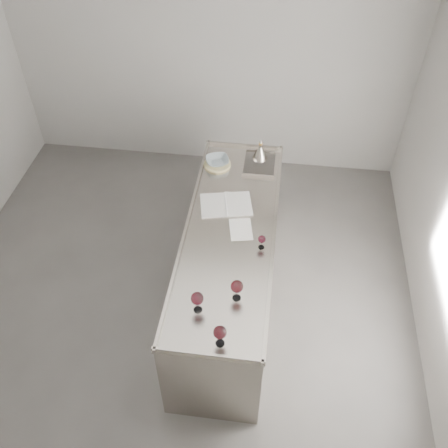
# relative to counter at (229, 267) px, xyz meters

# --- Properties ---
(room_shell) EXTENTS (4.54, 5.04, 2.84)m
(room_shell) POSITION_rel_counter_xyz_m (-0.50, -0.30, 0.93)
(room_shell) COLOR #52504D
(room_shell) RESTS_ON ground
(counter) EXTENTS (0.77, 2.42, 0.97)m
(counter) POSITION_rel_counter_xyz_m (0.00, 0.00, 0.00)
(counter) COLOR gray
(counter) RESTS_ON ground
(wine_glass_left) EXTENTS (0.09, 0.09, 0.18)m
(wine_glass_left) POSITION_rel_counter_xyz_m (-0.13, -0.83, 0.60)
(wine_glass_left) COLOR white
(wine_glass_left) RESTS_ON counter
(wine_glass_middle) EXTENTS (0.09, 0.09, 0.18)m
(wine_glass_middle) POSITION_rel_counter_xyz_m (0.07, -1.08, 0.60)
(wine_glass_middle) COLOR white
(wine_glass_middle) RESTS_ON counter
(wine_glass_right) EXTENTS (0.09, 0.09, 0.18)m
(wine_glass_right) POSITION_rel_counter_xyz_m (0.13, -0.69, 0.60)
(wine_glass_right) COLOR white
(wine_glass_right) RESTS_ON counter
(wine_glass_small) EXTENTS (0.06, 0.06, 0.13)m
(wine_glass_small) POSITION_rel_counter_xyz_m (0.27, -0.16, 0.56)
(wine_glass_small) COLOR white
(wine_glass_small) RESTS_ON counter
(notebook) EXTENTS (0.50, 0.40, 0.02)m
(notebook) POSITION_rel_counter_xyz_m (-0.07, 0.31, 0.47)
(notebook) COLOR silver
(notebook) RESTS_ON counter
(loose_paper_top) EXTENTS (0.21, 0.29, 0.00)m
(loose_paper_top) POSITION_rel_counter_xyz_m (0.00, 0.34, 0.47)
(loose_paper_top) COLOR silver
(loose_paper_top) RESTS_ON counter
(loose_paper_under) EXTENTS (0.23, 0.29, 0.00)m
(loose_paper_under) POSITION_rel_counter_xyz_m (0.09, 0.02, 0.47)
(loose_paper_under) COLOR silver
(loose_paper_under) RESTS_ON counter
(trivet) EXTENTS (0.27, 0.27, 0.02)m
(trivet) POSITION_rel_counter_xyz_m (-0.23, 0.86, 0.48)
(trivet) COLOR #CFC186
(trivet) RESTS_ON counter
(ceramic_bowl) EXTENTS (0.28, 0.28, 0.05)m
(ceramic_bowl) POSITION_rel_counter_xyz_m (-0.23, 0.86, 0.51)
(ceramic_bowl) COLOR #8B9AA1
(ceramic_bowl) RESTS_ON trivet
(wine_funnel) EXTENTS (0.15, 0.15, 0.22)m
(wine_funnel) POSITION_rel_counter_xyz_m (0.17, 1.02, 0.54)
(wine_funnel) COLOR #B1A89E
(wine_funnel) RESTS_ON counter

